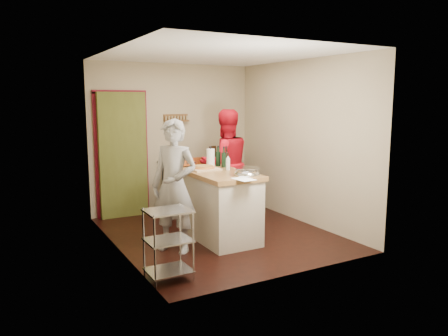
{
  "coord_description": "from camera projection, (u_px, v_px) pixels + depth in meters",
  "views": [
    {
      "loc": [
        -2.96,
        -5.53,
        1.97
      ],
      "look_at": [
        0.08,
        0.0,
        0.98
      ],
      "focal_mm": 35.0,
      "sensor_mm": 36.0,
      "label": 1
    }
  ],
  "objects": [
    {
      "name": "ceiling",
      "position": [
        219.0,
        54.0,
        6.09
      ],
      "size": [
        3.0,
        3.5,
        0.02
      ],
      "primitive_type": "cube",
      "color": "white",
      "rests_on": "back_wall"
    },
    {
      "name": "back_wall",
      "position": [
        138.0,
        149.0,
        7.56
      ],
      "size": [
        3.0,
        0.44,
        2.6
      ],
      "color": "tan",
      "rests_on": "ground"
    },
    {
      "name": "stove",
      "position": [
        184.0,
        187.0,
        7.68
      ],
      "size": [
        0.6,
        0.63,
        1.0
      ],
      "color": "black",
      "rests_on": "ground"
    },
    {
      "name": "wire_shelving",
      "position": [
        168.0,
        241.0,
        4.78
      ],
      "size": [
        0.48,
        0.4,
        0.8
      ],
      "color": "silver",
      "rests_on": "ground"
    },
    {
      "name": "person_stripe",
      "position": [
        174.0,
        186.0,
        5.63
      ],
      "size": [
        0.72,
        0.75,
        1.73
      ],
      "primitive_type": "imported",
      "rotation": [
        0.0,
        0.0,
        -0.9
      ],
      "color": "#9F9FA3",
      "rests_on": "ground"
    },
    {
      "name": "left_wall",
      "position": [
        116.0,
        153.0,
        5.58
      ],
      "size": [
        0.04,
        3.5,
        2.6
      ],
      "primitive_type": "cube",
      "color": "tan",
      "rests_on": "ground"
    },
    {
      "name": "island",
      "position": [
        220.0,
        204.0,
        6.18
      ],
      "size": [
        0.76,
        1.44,
        1.28
      ],
      "color": "#BBB09F",
      "rests_on": "ground"
    },
    {
      "name": "person_red",
      "position": [
        225.0,
        164.0,
        7.24
      ],
      "size": [
        0.95,
        0.78,
        1.82
      ],
      "primitive_type": "imported",
      "rotation": [
        0.0,
        0.0,
        3.04
      ],
      "color": "red",
      "rests_on": "ground"
    },
    {
      "name": "right_wall",
      "position": [
        301.0,
        142.0,
        7.01
      ],
      "size": [
        0.04,
        3.5,
        2.6
      ],
      "primitive_type": "cube",
      "color": "tan",
      "rests_on": "ground"
    },
    {
      "name": "floor",
      "position": [
        219.0,
        234.0,
        6.5
      ],
      "size": [
        3.5,
        3.5,
        0.0
      ],
      "primitive_type": "plane",
      "color": "black",
      "rests_on": "ground"
    }
  ]
}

